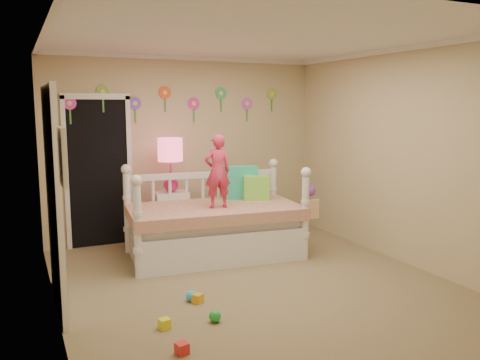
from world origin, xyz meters
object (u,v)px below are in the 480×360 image
child (217,171)px  nightstand (172,218)px  daybed (214,211)px  table_lamp (170,156)px

child → nightstand: bearing=-63.8°
daybed → nightstand: daybed is taller
table_lamp → child: bearing=-68.4°
nightstand → table_lamp: size_ratio=1.00×
daybed → child: size_ratio=2.40×
child → table_lamp: size_ratio=1.23×
child → nightstand: child is taller
child → table_lamp: child is taller
child → table_lamp: (-0.34, 0.85, 0.12)m
child → table_lamp: bearing=-63.8°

